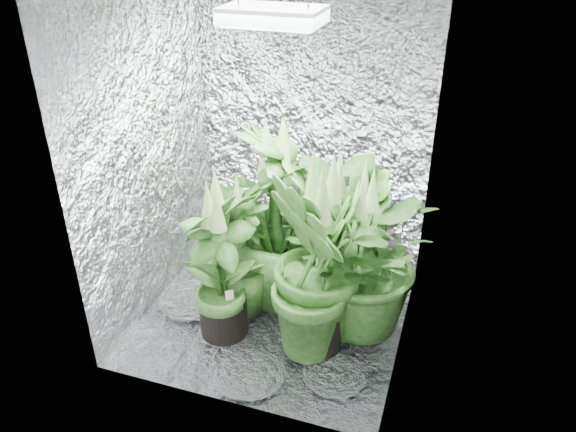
# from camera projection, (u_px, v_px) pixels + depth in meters

# --- Properties ---
(ground) EXTENTS (1.60, 1.60, 0.00)m
(ground) POSITION_uv_depth(u_px,v_px,m) (277.00, 310.00, 3.64)
(ground) COLOR silver
(ground) RESTS_ON ground
(walls) EXTENTS (1.62, 1.62, 2.00)m
(walls) POSITION_uv_depth(u_px,v_px,m) (275.00, 170.00, 3.15)
(walls) COLOR silver
(walls) RESTS_ON ground
(grow_lamp) EXTENTS (0.50, 0.30, 0.22)m
(grow_lamp) POSITION_uv_depth(u_px,v_px,m) (273.00, 16.00, 2.75)
(grow_lamp) COLOR gray
(grow_lamp) RESTS_ON ceiling
(plant_a) EXTENTS (0.96, 0.96, 0.93)m
(plant_a) POSITION_uv_depth(u_px,v_px,m) (272.00, 222.00, 3.77)
(plant_a) COLOR black
(plant_a) RESTS_ON ground
(plant_b) EXTENTS (0.62, 0.62, 0.95)m
(plant_b) POSITION_uv_depth(u_px,v_px,m) (314.00, 252.00, 3.44)
(plant_b) COLOR black
(plant_b) RESTS_ON ground
(plant_c) EXTENTS (0.61, 0.61, 1.03)m
(plant_c) POSITION_uv_depth(u_px,v_px,m) (352.00, 244.00, 3.45)
(plant_c) COLOR black
(plant_c) RESTS_ON ground
(plant_d) EXTENTS (0.88, 0.88, 1.27)m
(plant_d) POSITION_uv_depth(u_px,v_px,m) (278.00, 221.00, 3.47)
(plant_d) COLOR black
(plant_d) RESTS_ON ground
(plant_e) EXTENTS (1.09, 1.09, 1.09)m
(plant_e) POSITION_uv_depth(u_px,v_px,m) (358.00, 260.00, 3.22)
(plant_e) COLOR black
(plant_e) RESTS_ON ground
(plant_f) EXTENTS (0.68, 0.68, 1.07)m
(plant_f) POSITION_uv_depth(u_px,v_px,m) (220.00, 265.00, 3.23)
(plant_f) COLOR black
(plant_f) RESTS_ON ground
(plant_g) EXTENTS (0.77, 0.77, 1.24)m
(plant_g) POSITION_uv_depth(u_px,v_px,m) (317.00, 268.00, 3.05)
(plant_g) COLOR black
(plant_g) RESTS_ON ground
(plant_h) EXTENTS (0.67, 0.67, 0.94)m
(plant_h) POSITION_uv_depth(u_px,v_px,m) (240.00, 252.00, 3.46)
(plant_h) COLOR black
(plant_h) RESTS_ON ground
(circulation_fan) EXTENTS (0.20, 0.34, 0.41)m
(circulation_fan) POSITION_uv_depth(u_px,v_px,m) (383.00, 255.00, 3.90)
(circulation_fan) COLOR black
(circulation_fan) RESTS_ON ground
(plant_label) EXTENTS (0.05, 0.05, 0.08)m
(plant_label) POSITION_uv_depth(u_px,v_px,m) (230.00, 297.00, 3.27)
(plant_label) COLOR white
(plant_label) RESTS_ON plant_f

